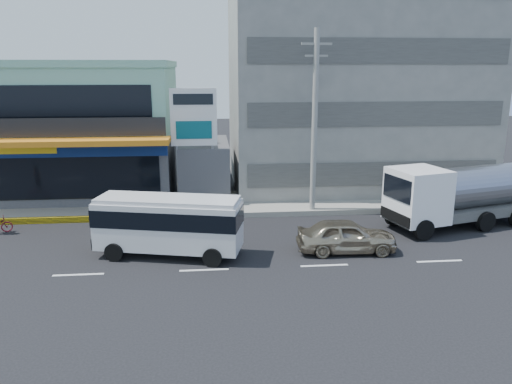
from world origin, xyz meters
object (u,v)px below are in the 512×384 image
tanker_truck (458,194)px  minibus (169,221)px  billboard (194,124)px  satellite_dish (204,143)px  shop_building (79,131)px  sedan (346,236)px  concrete_building (350,82)px  utility_pole_near (315,122)px

tanker_truck → minibus: bearing=-169.3°
billboard → tanker_truck: bearing=-19.2°
billboard → satellite_dish: bearing=74.5°
shop_building → minibus: (6.50, -12.15, -2.43)m
satellite_dish → tanker_truck: satellite_dish is taller
shop_building → billboard: bearing=-32.3°
satellite_dish → sedan: (6.32, -9.50, -2.83)m
shop_building → concrete_building: size_ratio=0.77×
shop_building → billboard: (7.50, -4.75, 0.93)m
concrete_building → utility_pole_near: size_ratio=1.60×
minibus → billboard: bearing=82.3°
shop_building → utility_pole_near: (14.00, -6.55, 1.15)m
tanker_truck → satellite_dish: bearing=153.4°
tanker_truck → utility_pole_near: bearing=157.5°
satellite_dish → concrete_building: bearing=21.8°
shop_building → billboard: 8.92m
shop_building → tanker_truck: shop_building is taller
utility_pole_near → minibus: 10.02m
satellite_dish → shop_building: bearing=159.8°
utility_pole_near → tanker_truck: size_ratio=1.18×
concrete_building → satellite_dish: 11.30m
utility_pole_near → minibus: utility_pole_near is taller
minibus → utility_pole_near: bearing=36.8°
billboard → utility_pole_near: utility_pole_near is taller
billboard → tanker_truck: billboard is taller
billboard → minibus: billboard is taller
minibus → tanker_truck: bearing=10.7°
shop_building → sedan: (14.32, -12.45, -3.25)m
satellite_dish → sedan: bearing=-56.4°
utility_pole_near → sedan: (0.32, -5.90, -4.40)m
satellite_dish → sedan: 11.76m
concrete_building → minibus: (-11.50, -13.20, -5.43)m
concrete_building → satellite_dish: (-10.00, -4.00, -3.42)m
shop_building → satellite_dish: size_ratio=8.27×
satellite_dish → billboard: 2.31m
shop_building → satellite_dish: shop_building is taller
shop_building → satellite_dish: (8.00, -2.95, -0.42)m
billboard → tanker_truck: size_ratio=0.81×
concrete_building → minibus: concrete_building is taller
sedan → tanker_truck: 7.34m
utility_pole_near → sedan: utility_pole_near is taller
shop_building → tanker_truck: size_ratio=1.46×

